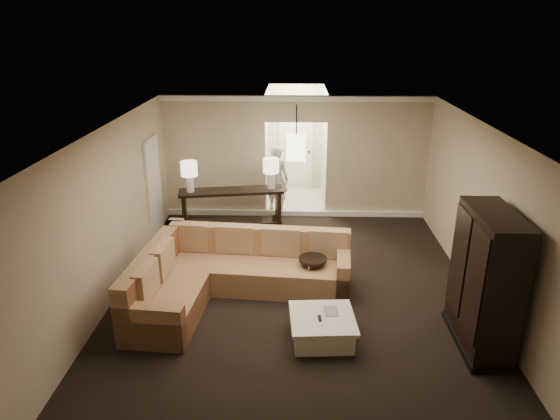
{
  "coord_description": "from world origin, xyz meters",
  "views": [
    {
      "loc": [
        -0.03,
        -7.04,
        4.34
      ],
      "look_at": [
        -0.28,
        1.2,
        1.18
      ],
      "focal_mm": 32.0,
      "sensor_mm": 36.0,
      "label": 1
    }
  ],
  "objects_px": {
    "coffee_table": "(322,327)",
    "armoire": "(485,284)",
    "sectional_sofa": "(227,274)",
    "person": "(277,175)",
    "console_table": "(232,205)",
    "drink_table": "(313,267)"
  },
  "relations": [
    {
      "from": "coffee_table",
      "to": "person",
      "type": "bearing_deg",
      "value": 99.18
    },
    {
      "from": "console_table",
      "to": "armoire",
      "type": "xyz_separation_m",
      "value": [
        3.99,
        -4.16,
        0.44
      ]
    },
    {
      "from": "console_table",
      "to": "armoire",
      "type": "bearing_deg",
      "value": -55.37
    },
    {
      "from": "coffee_table",
      "to": "armoire",
      "type": "distance_m",
      "value": 2.33
    },
    {
      "from": "sectional_sofa",
      "to": "drink_table",
      "type": "relative_size",
      "value": 5.83
    },
    {
      "from": "console_table",
      "to": "armoire",
      "type": "relative_size",
      "value": 1.15
    },
    {
      "from": "console_table",
      "to": "coffee_table",
      "type": "bearing_deg",
      "value": -75.66
    },
    {
      "from": "sectional_sofa",
      "to": "armoire",
      "type": "relative_size",
      "value": 1.73
    },
    {
      "from": "console_table",
      "to": "person",
      "type": "relative_size",
      "value": 1.31
    },
    {
      "from": "console_table",
      "to": "person",
      "type": "xyz_separation_m",
      "value": [
        0.95,
        1.1,
        0.36
      ]
    },
    {
      "from": "console_table",
      "to": "person",
      "type": "bearing_deg",
      "value": 40.01
    },
    {
      "from": "sectional_sofa",
      "to": "coffee_table",
      "type": "height_order",
      "value": "sectional_sofa"
    },
    {
      "from": "coffee_table",
      "to": "console_table",
      "type": "distance_m",
      "value": 4.51
    },
    {
      "from": "person",
      "to": "armoire",
      "type": "bearing_deg",
      "value": 140.38
    },
    {
      "from": "drink_table",
      "to": "sectional_sofa",
      "type": "bearing_deg",
      "value": -171.37
    },
    {
      "from": "sectional_sofa",
      "to": "armoire",
      "type": "distance_m",
      "value": 3.97
    },
    {
      "from": "coffee_table",
      "to": "person",
      "type": "relative_size",
      "value": 0.55
    },
    {
      "from": "person",
      "to": "coffee_table",
      "type": "bearing_deg",
      "value": 119.54
    },
    {
      "from": "sectional_sofa",
      "to": "drink_table",
      "type": "height_order",
      "value": "sectional_sofa"
    },
    {
      "from": "sectional_sofa",
      "to": "console_table",
      "type": "distance_m",
      "value": 2.93
    },
    {
      "from": "coffee_table",
      "to": "armoire",
      "type": "bearing_deg",
      "value": -0.97
    },
    {
      "from": "coffee_table",
      "to": "console_table",
      "type": "bearing_deg",
      "value": 113.51
    }
  ]
}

